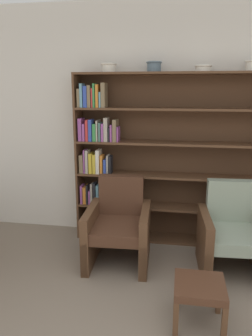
{
  "coord_description": "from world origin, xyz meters",
  "views": [
    {
      "loc": [
        0.08,
        -1.04,
        1.78
      ],
      "look_at": [
        -0.48,
        2.35,
        0.95
      ],
      "focal_mm": 35.0,
      "sensor_mm": 36.0,
      "label": 1
    }
  ],
  "objects": [
    {
      "name": "wall_back",
      "position": [
        0.0,
        2.86,
        1.38
      ],
      "size": [
        12.0,
        0.06,
        2.75
      ],
      "color": "silver",
      "rests_on": "ground"
    },
    {
      "name": "bowl_olive",
      "position": [
        -0.72,
        2.67,
        2.02
      ],
      "size": [
        0.18,
        0.18,
        0.1
      ],
      "color": "silver",
      "rests_on": "bookshelf"
    },
    {
      "name": "bowl_brass",
      "position": [
        0.3,
        2.67,
        2.0
      ],
      "size": [
        0.18,
        0.18,
        0.07
      ],
      "color": "silver",
      "rests_on": "bookshelf"
    },
    {
      "name": "bookshelf",
      "position": [
        -0.15,
        2.69,
        0.96
      ],
      "size": [
        2.36,
        0.3,
        1.96
      ],
      "color": "brown",
      "rests_on": "ground"
    },
    {
      "name": "armchair_leather",
      "position": [
        -0.51,
        2.09,
        0.38
      ],
      "size": [
        0.67,
        0.71,
        0.87
      ],
      "rotation": [
        0.0,
        0.0,
        3.19
      ],
      "color": "brown",
      "rests_on": "ground"
    },
    {
      "name": "footstool",
      "position": [
        0.28,
        1.21,
        0.3
      ],
      "size": [
        0.38,
        0.38,
        0.36
      ],
      "color": "brown",
      "rests_on": "ground"
    },
    {
      "name": "armchair_cushioned",
      "position": [
        0.64,
        2.09,
        0.38
      ],
      "size": [
        0.68,
        0.72,
        0.87
      ],
      "rotation": [
        0.0,
        0.0,
        3.2
      ],
      "color": "brown",
      "rests_on": "ground"
    },
    {
      "name": "bowl_sage",
      "position": [
        -0.22,
        2.67,
        2.02
      ],
      "size": [
        0.17,
        0.17,
        0.11
      ],
      "color": "slate",
      "rests_on": "bookshelf"
    }
  ]
}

